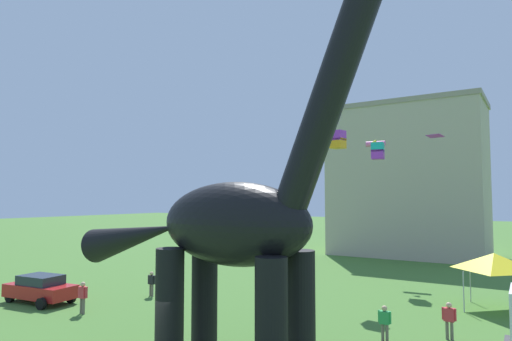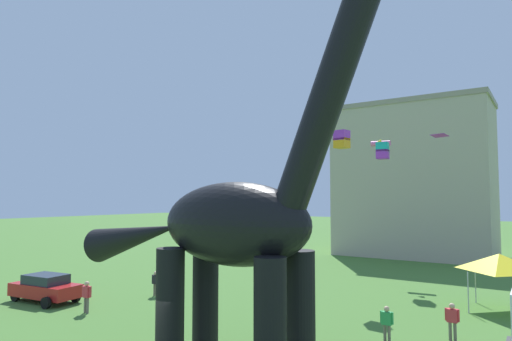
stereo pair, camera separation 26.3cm
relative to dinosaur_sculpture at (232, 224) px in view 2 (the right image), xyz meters
name	(u,v)px [view 2 (the right image)]	position (x,y,z in m)	size (l,w,h in m)	color
dinosaur_sculpture	(232,224)	(0.00, 0.00, 0.00)	(13.40, 2.84, 14.00)	black
parked_sedan_left	(46,288)	(-15.28, 2.54, -4.26)	(4.39, 2.28, 1.55)	red
person_near_flyer	(87,294)	(-11.14, 2.32, -4.08)	(0.61, 0.27, 1.62)	#6B6056
person_watching_child	(452,318)	(5.42, 8.07, -4.13)	(0.58, 0.25, 1.55)	#6B6056
person_far_spectator	(155,281)	(-11.14, 7.10, -4.17)	(0.55, 0.24, 1.48)	#6B6056
person_vendor_side	(387,321)	(3.23, 6.32, -4.17)	(0.55, 0.24, 1.48)	#6B6056
festival_canopy_tent	(499,262)	(6.66, 14.64, -2.52)	(3.15, 3.15, 3.00)	#B2B2B7
kite_far_right	(342,139)	(-2.12, 14.66, 4.68)	(0.92, 0.92, 1.16)	purple
kite_mid_left	(380,143)	(-2.36, 23.24, 5.35)	(1.59, 1.39, 0.45)	pink
kite_high_left	(440,135)	(3.81, 14.90, 4.49)	(1.04, 0.89, 0.13)	purple
kite_near_high	(383,151)	(-1.27, 20.39, 4.41)	(0.98, 0.98, 1.23)	#19B2B7
background_building_block	(414,180)	(-2.79, 35.34, 2.81)	(15.27, 8.93, 15.73)	#B7A893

